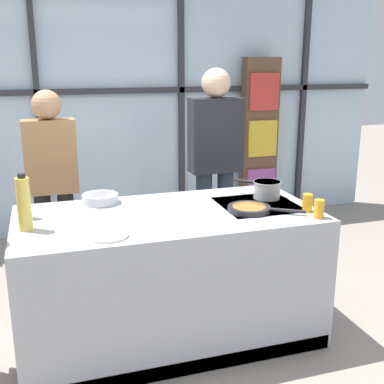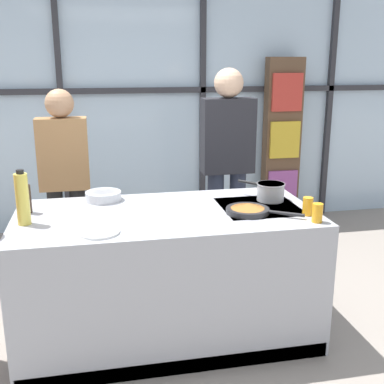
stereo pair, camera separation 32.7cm
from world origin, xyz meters
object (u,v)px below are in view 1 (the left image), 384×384
at_px(pepper_grinder, 24,203).
at_px(juice_glass_near, 319,209).
at_px(spectator_center_left, 215,157).
at_px(frying_pan, 250,209).
at_px(spectator_far_left, 52,178).
at_px(oil_bottle, 24,204).
at_px(mixing_bowl, 100,198).
at_px(saucepan, 267,189).
at_px(juice_glass_far, 307,203).
at_px(white_plate, 108,235).

height_order(pepper_grinder, juice_glass_near, pepper_grinder).
height_order(spectator_center_left, frying_pan, spectator_center_left).
xyz_separation_m(spectator_far_left, oil_bottle, (-0.18, -1.10, 0.12)).
bearing_deg(frying_pan, mixing_bowl, 152.12).
relative_size(spectator_center_left, mixing_bowl, 7.16).
xyz_separation_m(spectator_center_left, saucepan, (0.07, -0.91, -0.07)).
distance_m(spectator_far_left, spectator_center_left, 1.40).
height_order(mixing_bowl, oil_bottle, oil_bottle).
bearing_deg(juice_glass_far, white_plate, -176.79).
height_order(white_plate, mixing_bowl, mixing_bowl).
height_order(spectator_center_left, mixing_bowl, spectator_center_left).
height_order(saucepan, mixing_bowl, saucepan).
bearing_deg(white_plate, pepper_grinder, 132.97).
relative_size(oil_bottle, juice_glass_near, 2.86).
xyz_separation_m(saucepan, pepper_grinder, (-1.66, 0.04, 0.03)).
height_order(spectator_far_left, saucepan, spectator_far_left).
bearing_deg(mixing_bowl, oil_bottle, -138.88).
distance_m(spectator_far_left, mixing_bowl, 0.74).
xyz_separation_m(spectator_far_left, spectator_center_left, (1.40, 0.00, 0.09)).
height_order(spectator_far_left, juice_glass_near, spectator_far_left).
bearing_deg(saucepan, juice_glass_far, -72.46).
distance_m(saucepan, mixing_bowl, 1.19).
relative_size(white_plate, pepper_grinder, 1.07).
bearing_deg(saucepan, white_plate, -159.80).
relative_size(saucepan, pepper_grinder, 1.40).
relative_size(mixing_bowl, juice_glass_far, 2.11).
bearing_deg(juice_glass_far, frying_pan, 162.40).
distance_m(mixing_bowl, juice_glass_far, 1.42).
bearing_deg(mixing_bowl, pepper_grinder, -158.95).
distance_m(spectator_far_left, pepper_grinder, 0.89).
xyz_separation_m(spectator_center_left, mixing_bowl, (-1.10, -0.67, -0.10)).
height_order(mixing_bowl, juice_glass_far, juice_glass_far).
height_order(spectator_center_left, juice_glass_near, spectator_center_left).
distance_m(spectator_far_left, oil_bottle, 1.12).
height_order(mixing_bowl, juice_glass_near, juice_glass_near).
distance_m(saucepan, juice_glass_near, 0.52).
bearing_deg(mixing_bowl, frying_pan, -27.88).
bearing_deg(frying_pan, spectator_center_left, 81.45).
bearing_deg(spectator_center_left, pepper_grinder, 28.44).
distance_m(spectator_center_left, juice_glass_near, 1.43).
distance_m(oil_bottle, juice_glass_near, 1.80).
height_order(frying_pan, juice_glass_far, juice_glass_far).
bearing_deg(mixing_bowl, juice_glass_far, -25.17).
xyz_separation_m(spectator_center_left, pepper_grinder, (-1.59, -0.86, -0.03)).
relative_size(pepper_grinder, juice_glass_far, 1.87).
distance_m(spectator_far_left, saucepan, 1.72).
bearing_deg(pepper_grinder, spectator_center_left, 28.44).
bearing_deg(spectator_center_left, juice_glass_near, 97.37).
relative_size(frying_pan, mixing_bowl, 1.82).
bearing_deg(juice_glass_near, pepper_grinder, 162.73).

